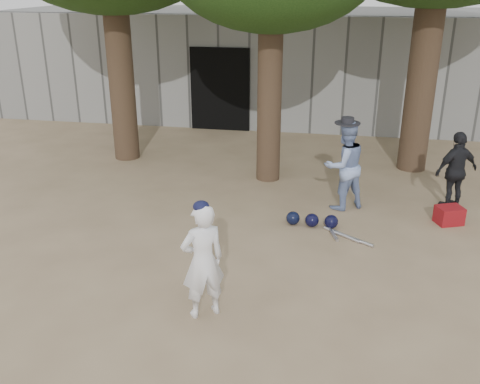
% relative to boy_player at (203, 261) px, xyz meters
% --- Properties ---
extents(ground, '(70.00, 70.00, 0.00)m').
position_rel_boy_player_xyz_m(ground, '(-0.47, 0.75, -0.74)').
color(ground, '#937C5E').
rests_on(ground, ground).
extents(boy_player, '(0.65, 0.60, 1.48)m').
position_rel_boy_player_xyz_m(boy_player, '(0.00, 0.00, 0.00)').
color(boy_player, white).
rests_on(boy_player, ground).
extents(spectator_blue, '(0.98, 0.93, 1.60)m').
position_rel_boy_player_xyz_m(spectator_blue, '(1.65, 3.68, 0.06)').
color(spectator_blue, '#879FD2').
rests_on(spectator_blue, ground).
extents(spectator_dark, '(0.90, 0.70, 1.42)m').
position_rel_boy_player_xyz_m(spectator_dark, '(3.60, 4.02, -0.03)').
color(spectator_dark, black).
rests_on(spectator_dark, ground).
extents(red_bag, '(0.51, 0.45, 0.30)m').
position_rel_boy_player_xyz_m(red_bag, '(3.44, 3.31, -0.59)').
color(red_bag, maroon).
rests_on(red_bag, ground).
extents(back_building, '(16.00, 5.24, 3.00)m').
position_rel_boy_player_xyz_m(back_building, '(-0.47, 11.08, 0.76)').
color(back_building, gray).
rests_on(back_building, ground).
extents(helmet_row, '(0.87, 0.26, 0.23)m').
position_rel_boy_player_xyz_m(helmet_row, '(1.17, 2.77, -0.63)').
color(helmet_row, black).
rests_on(helmet_row, ground).
extents(bat_pile, '(0.82, 0.81, 0.06)m').
position_rel_boy_player_xyz_m(bat_pile, '(1.67, 2.49, -0.71)').
color(bat_pile, silver).
rests_on(bat_pile, ground).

